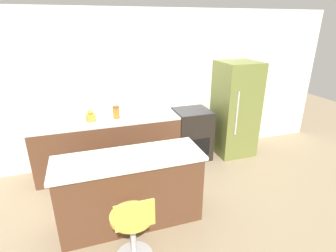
{
  "coord_description": "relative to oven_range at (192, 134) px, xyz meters",
  "views": [
    {
      "loc": [
        -0.65,
        -3.76,
        2.37
      ],
      "look_at": [
        0.46,
        -0.36,
        0.95
      ],
      "focal_mm": 28.0,
      "sensor_mm": 36.0,
      "label": 1
    }
  ],
  "objects": [
    {
      "name": "back_counter",
      "position": [
        -1.49,
        0.0,
        -0.0
      ],
      "size": [
        2.33,
        0.59,
        0.92
      ],
      "color": "brown",
      "rests_on": "ground_plane"
    },
    {
      "name": "wall_back",
      "position": [
        -1.14,
        0.33,
        0.84
      ],
      "size": [
        8.0,
        0.06,
        2.6
      ],
      "color": "white",
      "rests_on": "ground_plane"
    },
    {
      "name": "canister_jar",
      "position": [
        -1.34,
        0.02,
        0.56
      ],
      "size": [
        0.12,
        0.12,
        0.2
      ],
      "color": "#9E6623",
      "rests_on": "back_counter"
    },
    {
      "name": "kettle",
      "position": [
        -1.74,
        0.02,
        0.53
      ],
      "size": [
        0.16,
        0.16,
        0.18
      ],
      "color": "#B29333",
      "rests_on": "back_counter"
    },
    {
      "name": "refrigerator",
      "position": [
        0.84,
        -0.05,
        0.41
      ],
      "size": [
        0.69,
        0.71,
        1.74
      ],
      "color": "olive",
      "rests_on": "ground_plane"
    },
    {
      "name": "ground_plane",
      "position": [
        -1.14,
        -0.31,
        -0.46
      ],
      "size": [
        14.0,
        14.0,
        0.0
      ],
      "primitive_type": "plane",
      "color": "#998466"
    },
    {
      "name": "oven_range",
      "position": [
        0.0,
        0.0,
        0.0
      ],
      "size": [
        0.64,
        0.6,
        0.92
      ],
      "color": "black",
      "rests_on": "ground_plane"
    },
    {
      "name": "kitchen_island",
      "position": [
        -1.38,
        -1.36,
        -0.0
      ],
      "size": [
        1.76,
        0.62,
        0.91
      ],
      "color": "brown",
      "rests_on": "ground_plane"
    },
    {
      "name": "stool_chair",
      "position": [
        -1.48,
        -1.98,
        -0.04
      ],
      "size": [
        0.45,
        0.45,
        0.86
      ],
      "color": "#B7B7BC",
      "rests_on": "ground_plane"
    },
    {
      "name": "mixing_bowl",
      "position": [
        -0.71,
        0.02,
        0.51
      ],
      "size": [
        0.27,
        0.27,
        0.11
      ],
      "color": "white",
      "rests_on": "back_counter"
    }
  ]
}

